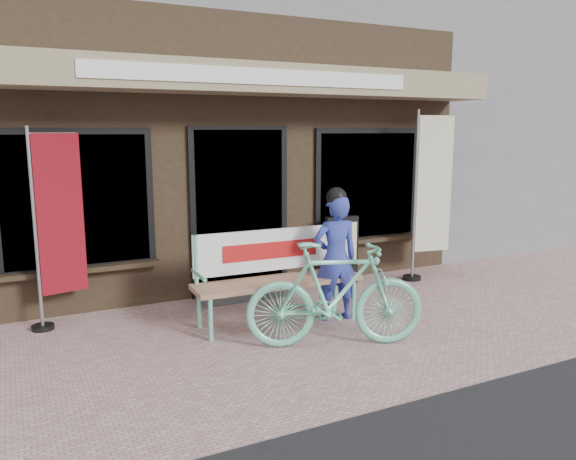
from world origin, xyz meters
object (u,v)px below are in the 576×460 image
nobori_cream (430,193)px  bench (275,269)px  person (336,255)px  menu_stand (342,250)px  nobori_red (56,225)px  bicycle (335,294)px

nobori_cream → bench: bearing=-157.2°
person → nobori_cream: size_ratio=0.63×
nobori_cream → menu_stand: 1.53m
nobori_cream → nobori_red: bearing=-173.6°
menu_stand → person: bearing=-119.5°
nobori_cream → menu_stand: (-1.29, 0.29, -0.76)m
bench → menu_stand: (1.48, 0.96, -0.11)m
nobori_red → menu_stand: nobori_red is taller
bench → nobori_cream: (2.78, 0.67, 0.64)m
nobori_red → person: bearing=-35.9°
bicycle → menu_stand: bicycle is taller
nobori_red → nobori_cream: (4.96, -0.24, 0.12)m
nobori_red → bench: bearing=-36.2°
person → bench: bearing=168.2°
bench → nobori_red: size_ratio=0.88×
bench → person: person is taller
bicycle → bench: bearing=33.6°
person → nobori_red: 3.08m
bicycle → nobori_red: (-2.40, 1.87, 0.59)m
bench → person: size_ratio=1.27×
nobori_red → menu_stand: 3.72m
nobori_cream → menu_stand: size_ratio=2.51×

